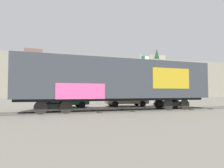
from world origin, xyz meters
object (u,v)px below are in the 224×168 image
object	(u,v)px
parked_car_green	(64,99)
parked_car_tan	(126,98)
freight_car	(118,80)
parked_car_white	(170,98)
flagpole	(142,73)

from	to	relation	value
parked_car_green	parked_car_tan	size ratio (longest dim) A/B	1.03
freight_car	parked_car_white	world-z (taller)	freight_car
parked_car_green	parked_car_tan	distance (m)	6.71
freight_car	flagpole	distance (m)	15.60
flagpole	parked_car_green	bearing A→B (deg)	-146.82
flagpole	freight_car	bearing A→B (deg)	-122.61
parked_car_tan	parked_car_white	distance (m)	5.67
parked_car_tan	flagpole	bearing A→B (deg)	54.18
parked_car_green	parked_car_tan	xyz separation A→B (m)	(6.71, 0.23, -0.01)
flagpole	parked_car_tan	bearing A→B (deg)	-125.82
parked_car_white	freight_car	bearing A→B (deg)	-146.85
parked_car_tan	freight_car	bearing A→B (deg)	-117.23
parked_car_tan	parked_car_white	bearing A→B (deg)	2.85
parked_car_green	parked_car_white	distance (m)	12.38
freight_car	flagpole	bearing A→B (deg)	57.39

